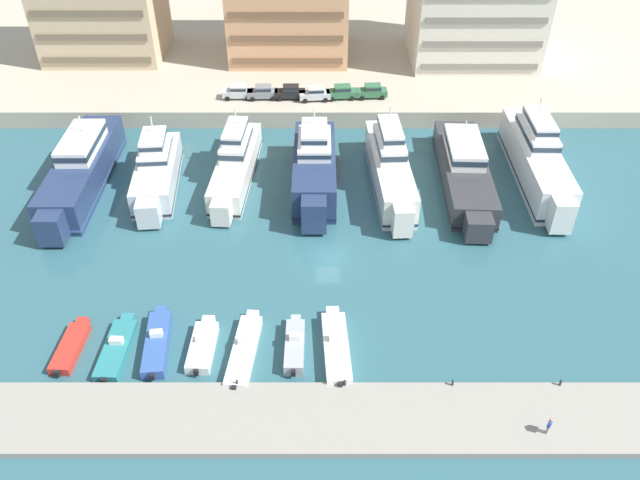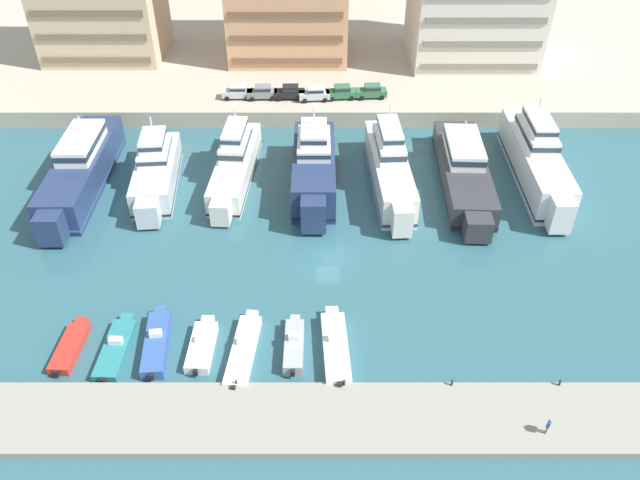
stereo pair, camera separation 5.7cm
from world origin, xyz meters
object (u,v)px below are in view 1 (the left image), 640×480
at_px(motorboat_white_center_left, 202,346).
at_px(motorboat_white_mid_right, 335,347).
at_px(yacht_ivory_mid_left, 234,162).
at_px(motorboat_red_far_left, 70,347).
at_px(motorboat_blue_mid_left, 156,343).
at_px(yacht_white_mid_right, 535,158).
at_px(car_black_mid_left, 289,92).
at_px(yacht_charcoal_center_right, 463,169).
at_px(pedestrian_near_edge, 548,424).
at_px(car_silver_center_left, 314,93).
at_px(yacht_ivory_center, 388,166).
at_px(car_grey_left, 261,92).
at_px(motorboat_grey_center_right, 294,345).
at_px(car_green_center, 340,92).
at_px(motorboat_white_center, 243,350).
at_px(yacht_navy_center_left, 313,167).
at_px(yacht_silver_left, 155,170).
at_px(car_green_center_right, 370,91).
at_px(yacht_navy_far_left, 80,169).
at_px(car_silver_far_left, 236,91).
at_px(motorboat_teal_left, 116,348).

relative_size(motorboat_white_center_left, motorboat_white_mid_right, 0.73).
bearing_deg(yacht_ivory_mid_left, motorboat_red_far_left, -112.64).
relative_size(yacht_ivory_mid_left, motorboat_blue_mid_left, 2.41).
bearing_deg(yacht_white_mid_right, car_black_mid_left, 150.68).
bearing_deg(yacht_charcoal_center_right, pedestrian_near_edge, -89.99).
bearing_deg(pedestrian_near_edge, motorboat_white_mid_right, 151.15).
xyz_separation_m(motorboat_white_center_left, car_silver_center_left, (9.11, 41.96, 2.83)).
bearing_deg(car_silver_center_left, car_black_mid_left, 171.76).
height_order(yacht_charcoal_center_right, yacht_white_mid_right, yacht_white_mid_right).
height_order(yacht_ivory_mid_left, motorboat_white_center_left, yacht_ivory_mid_left).
bearing_deg(yacht_ivory_center, car_grey_left, 131.40).
bearing_deg(motorboat_grey_center_right, car_green_center, 83.27).
bearing_deg(motorboat_white_center, car_grey_left, 91.85).
bearing_deg(motorboat_grey_center_right, motorboat_white_center_left, 179.25).
distance_m(yacht_navy_center_left, yacht_white_mid_right, 25.37).
xyz_separation_m(yacht_silver_left, car_green_center_right, (25.37, 18.13, 1.15)).
distance_m(yacht_silver_left, car_green_center_right, 31.21).
relative_size(yacht_charcoal_center_right, yacht_white_mid_right, 1.02).
height_order(car_grey_left, car_silver_center_left, same).
distance_m(yacht_navy_center_left, pedestrian_near_edge, 37.23).
height_order(yacht_ivory_mid_left, yacht_white_mid_right, yacht_white_mid_right).
height_order(yacht_navy_center_left, motorboat_red_far_left, yacht_navy_center_left).
xyz_separation_m(yacht_navy_far_left, yacht_navy_center_left, (26.21, -0.15, 0.31)).
bearing_deg(motorboat_red_far_left, car_silver_center_left, 64.49).
xyz_separation_m(yacht_navy_center_left, car_grey_left, (-7.03, 17.84, 0.73)).
height_order(motorboat_red_far_left, car_silver_center_left, car_silver_center_left).
bearing_deg(motorboat_white_mid_right, yacht_navy_center_left, 94.49).
bearing_deg(car_black_mid_left, car_green_center, 0.16).
relative_size(yacht_silver_left, car_green_center_right, 3.95).
height_order(yacht_white_mid_right, car_green_center_right, yacht_white_mid_right).
xyz_separation_m(yacht_white_mid_right, car_black_mid_left, (-28.67, 16.10, 0.62)).
relative_size(yacht_ivory_mid_left, motorboat_white_center, 2.21).
relative_size(yacht_navy_far_left, yacht_navy_center_left, 1.24).
bearing_deg(motorboat_white_center, motorboat_white_mid_right, 1.95).
xyz_separation_m(car_silver_center_left, car_green_center_right, (7.63, 0.78, 0.00)).
distance_m(yacht_navy_center_left, motorboat_red_far_left, 31.90).
bearing_deg(yacht_ivory_center, motorboat_white_mid_right, -104.60).
distance_m(car_silver_far_left, car_green_center, 13.88).
distance_m(motorboat_grey_center_right, motorboat_white_mid_right, 3.43).
bearing_deg(car_black_mid_left, yacht_navy_center_left, -79.34).
distance_m(motorboat_red_far_left, motorboat_white_center_left, 10.96).
bearing_deg(yacht_navy_far_left, motorboat_white_center_left, -55.41).
bearing_deg(motorboat_white_center_left, motorboat_red_far_left, -179.55).
xyz_separation_m(car_black_mid_left, pedestrian_near_edge, (20.36, -50.94, -1.68)).
bearing_deg(yacht_navy_far_left, yacht_ivory_mid_left, 5.39).
relative_size(motorboat_red_far_left, car_green_center, 1.48).
height_order(motorboat_white_mid_right, car_green_center_right, car_green_center_right).
bearing_deg(yacht_navy_far_left, motorboat_teal_left, -68.25).
bearing_deg(car_black_mid_left, motorboat_teal_left, -106.82).
relative_size(motorboat_white_center_left, car_grey_left, 1.51).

